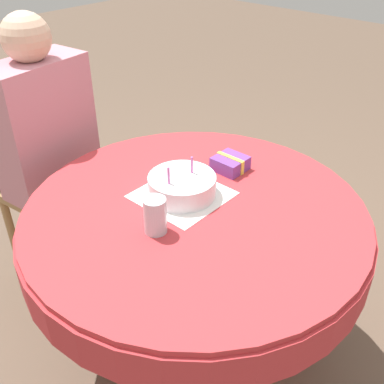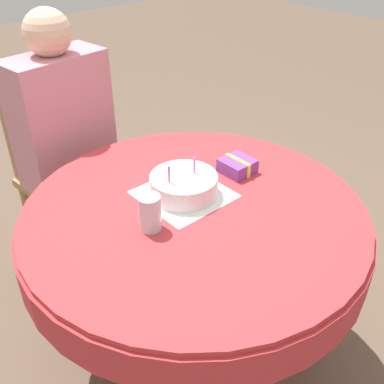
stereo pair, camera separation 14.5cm
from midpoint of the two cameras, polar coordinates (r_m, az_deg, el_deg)
name	(u,v)px [view 2 (the right image)]	position (r m, az deg, el deg)	size (l,w,h in m)	color
ground_plane	(194,347)	(1.95, 2.46, -19.21)	(12.00, 12.00, 0.00)	brown
dining_table	(194,228)	(1.50, 3.02, -4.65)	(1.14, 1.14, 0.71)	#BC3338
chair	(62,166)	(2.13, -14.29, 3.11)	(0.43, 0.43, 0.93)	#A37A4C
person	(66,129)	(1.97, -13.64, 7.78)	(0.42, 0.33, 1.21)	#DBB293
napkin	(184,194)	(1.51, 1.71, -0.36)	(0.28, 0.28, 0.00)	white
birthday_cake	(184,185)	(1.49, 1.73, 0.80)	(0.23, 0.23, 0.13)	white
drinking_glass	(150,213)	(1.33, -2.29, -2.74)	(0.07, 0.07, 0.11)	silver
gift_box	(237,166)	(1.64, 8.31, 3.22)	(0.11, 0.12, 0.06)	#753D99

